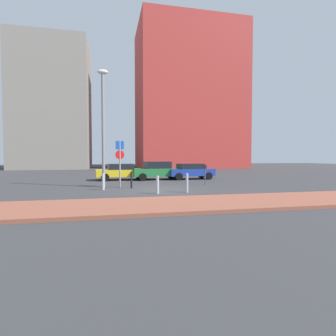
# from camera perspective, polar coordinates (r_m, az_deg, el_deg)

# --- Properties ---
(ground_plane) EXTENTS (120.00, 120.00, 0.00)m
(ground_plane) POSITION_cam_1_polar(r_m,az_deg,el_deg) (16.41, -2.06, -4.67)
(ground_plane) COLOR #38383A
(sidewalk_brick) EXTENTS (40.00, 3.65, 0.14)m
(sidewalk_brick) POSITION_cam_1_polar(r_m,az_deg,el_deg) (11.20, 2.95, -7.62)
(sidewalk_brick) COLOR #93513D
(sidewalk_brick) RESTS_ON ground
(parked_car_yellow) EXTENTS (4.68, 2.32, 1.41)m
(parked_car_yellow) POSITION_cam_1_polar(r_m,az_deg,el_deg) (23.80, -9.64, -0.73)
(parked_car_yellow) COLOR gold
(parked_car_yellow) RESTS_ON ground
(parked_car_green) EXTENTS (4.51, 2.24, 1.59)m
(parked_car_green) POSITION_cam_1_polar(r_m,az_deg,el_deg) (23.79, -2.26, -0.50)
(parked_car_green) COLOR #237238
(parked_car_green) RESTS_ON ground
(parked_car_blue) EXTENTS (4.22, 2.11, 1.40)m
(parked_car_blue) POSITION_cam_1_polar(r_m,az_deg,el_deg) (24.32, 4.79, -0.61)
(parked_car_blue) COLOR #1E389E
(parked_car_blue) RESTS_ON ground
(parking_sign_post) EXTENTS (0.59, 0.19, 3.08)m
(parking_sign_post) POSITION_cam_1_polar(r_m,az_deg,el_deg) (18.01, -10.13, 2.11)
(parking_sign_post) COLOR gray
(parking_sign_post) RESTS_ON ground
(parking_meter) EXTENTS (0.18, 0.14, 1.43)m
(parking_meter) POSITION_cam_1_polar(r_m,az_deg,el_deg) (19.69, 7.86, -0.82)
(parking_meter) COLOR #4C4C51
(parking_meter) RESTS_ON ground
(street_lamp) EXTENTS (0.70, 0.36, 7.68)m
(street_lamp) POSITION_cam_1_polar(r_m,az_deg,el_deg) (18.42, -13.55, 9.99)
(street_lamp) COLOR gray
(street_lamp) RESTS_ON ground
(traffic_bollard_near) EXTENTS (0.15, 0.15, 1.01)m
(traffic_bollard_near) POSITION_cam_1_polar(r_m,az_deg,el_deg) (16.84, -13.53, -2.82)
(traffic_bollard_near) COLOR #B7B7BC
(traffic_bollard_near) RESTS_ON ground
(traffic_bollard_mid) EXTENTS (0.17, 0.17, 0.98)m
(traffic_bollard_mid) POSITION_cam_1_polar(r_m,az_deg,el_deg) (14.71, -2.24, -3.56)
(traffic_bollard_mid) COLOR #B7B7BC
(traffic_bollard_mid) RESTS_ON ground
(traffic_bollard_far) EXTENTS (0.14, 0.14, 1.08)m
(traffic_bollard_far) POSITION_cam_1_polar(r_m,az_deg,el_deg) (15.25, 4.04, -3.17)
(traffic_bollard_far) COLOR #B7B7BC
(traffic_bollard_far) RESTS_ON ground
(traffic_bollard_edge) EXTENTS (0.12, 0.12, 1.06)m
(traffic_bollard_edge) POSITION_cam_1_polar(r_m,az_deg,el_deg) (17.44, -7.74, -2.53)
(traffic_bollard_edge) COLOR black
(traffic_bollard_edge) RESTS_ON ground
(building_colorful_midrise) EXTENTS (18.87, 13.52, 26.04)m
(building_colorful_midrise) POSITION_cam_1_polar(r_m,az_deg,el_deg) (52.83, 4.30, 14.40)
(building_colorful_midrise) COLOR #BF3833
(building_colorful_midrise) RESTS_ON ground
(building_under_construction) EXTENTS (11.87, 12.12, 21.22)m
(building_under_construction) POSITION_cam_1_polar(r_m,az_deg,el_deg) (51.59, -22.99, 11.79)
(building_under_construction) COLOR gray
(building_under_construction) RESTS_ON ground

